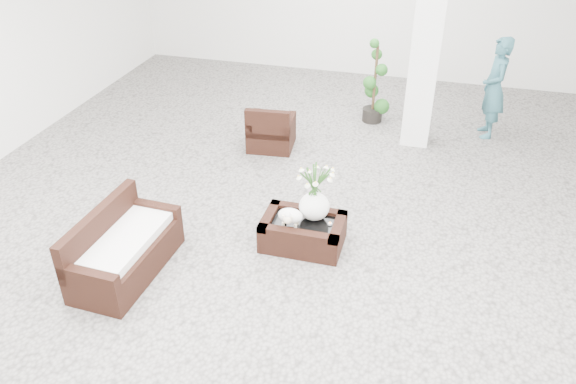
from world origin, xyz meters
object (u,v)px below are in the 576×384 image
(armchair, at_px, (271,125))
(loveseat, at_px, (124,244))
(topiary, at_px, (375,82))
(coffee_table, at_px, (303,233))

(armchair, bearing_deg, loveseat, 72.98)
(loveseat, xyz_separation_m, topiary, (1.94, 4.49, 0.31))
(coffee_table, relative_size, armchair, 1.30)
(armchair, bearing_deg, coffee_table, 109.31)
(coffee_table, height_order, loveseat, loveseat)
(armchair, height_order, topiary, topiary)
(loveseat, bearing_deg, coffee_table, -57.79)
(coffee_table, bearing_deg, armchair, 115.13)
(coffee_table, relative_size, loveseat, 0.67)
(coffee_table, xyz_separation_m, loveseat, (-1.67, -0.95, 0.20))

